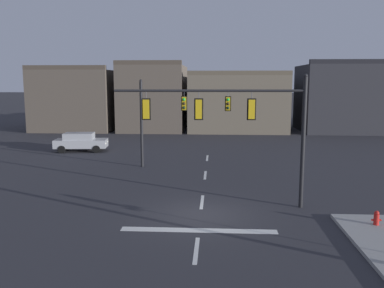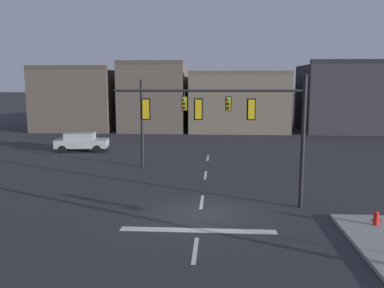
% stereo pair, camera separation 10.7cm
% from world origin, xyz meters
% --- Properties ---
extents(ground_plane, '(400.00, 400.00, 0.00)m').
position_xyz_m(ground_plane, '(0.00, 0.00, 0.00)').
color(ground_plane, '#2B2B30').
extents(stop_bar_paint, '(6.40, 0.50, 0.01)m').
position_xyz_m(stop_bar_paint, '(0.00, -2.00, 0.00)').
color(stop_bar_paint, silver).
rests_on(stop_bar_paint, ground).
extents(lane_centreline, '(0.16, 26.40, 0.01)m').
position_xyz_m(lane_centreline, '(0.00, 2.00, 0.00)').
color(lane_centreline, silver).
rests_on(lane_centreline, ground).
extents(signal_mast_near_side, '(8.98, 0.55, 6.37)m').
position_xyz_m(signal_mast_near_side, '(1.77, 1.30, 4.32)').
color(signal_mast_near_side, black).
rests_on(signal_mast_near_side, ground).
extents(signal_mast_far_side, '(7.94, 0.55, 6.17)m').
position_xyz_m(signal_mast_far_side, '(-2.13, 10.34, 4.06)').
color(signal_mast_far_side, black).
rests_on(signal_mast_far_side, ground).
extents(car_lot_nearside, '(4.59, 2.28, 1.61)m').
position_xyz_m(car_lot_nearside, '(-11.02, 16.52, 0.86)').
color(car_lot_nearside, '#9EA0A5').
rests_on(car_lot_nearside, ground).
extents(fire_hydrant, '(0.40, 0.30, 0.75)m').
position_xyz_m(fire_hydrant, '(7.33, -1.32, 0.33)').
color(fire_hydrant, red).
rests_on(fire_hydrant, ground).
extents(building_row, '(51.87, 13.68, 9.18)m').
position_xyz_m(building_row, '(4.93, 34.31, 3.83)').
color(building_row, brown).
rests_on(building_row, ground).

